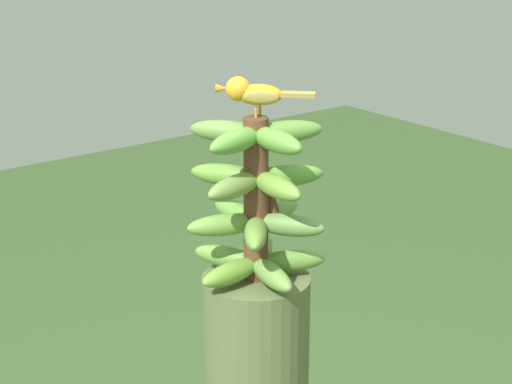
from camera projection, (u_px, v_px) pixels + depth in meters
banana_bunch at (256, 200)px, 1.65m from camera, size 0.27×0.27×0.32m
perched_bird at (253, 93)px, 1.60m from camera, size 0.14×0.14×0.07m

